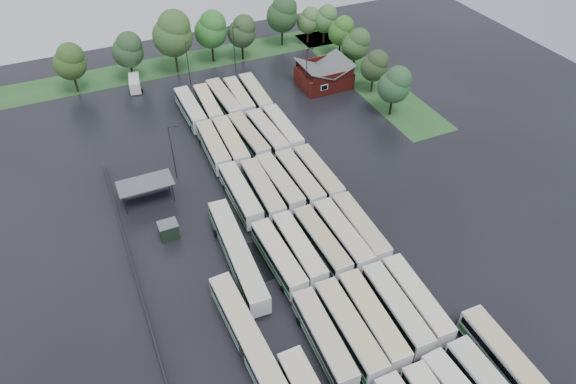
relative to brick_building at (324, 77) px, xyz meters
name	(u,v)px	position (x,y,z in m)	size (l,w,h in m)	color
ground	(311,262)	(-24.00, -42.77, -1.87)	(160.00, 160.00, 0.00)	black
brick_building	(324,77)	(0.00, 0.00, 0.00)	(10.07, 8.60, 5.39)	maroon
wash_shed	(145,184)	(-41.20, -20.74, 1.12)	(8.20, 4.20, 3.58)	#2D2D30
utility_hut	(169,230)	(-40.20, -30.17, -0.55)	(2.70, 2.20, 2.62)	black
grass_strip_north	(191,61)	(-22.00, 22.03, -1.86)	(80.00, 10.00, 0.01)	#245222
grass_strip_east	(365,76)	(10.00, 0.03, -1.86)	(10.00, 50.00, 0.01)	#245222
west_fence	(134,270)	(-46.20, -34.77, -1.27)	(0.10, 50.00, 1.20)	#2D2D30
bus_r1c0	(324,338)	(-28.54, -55.15, 0.06)	(3.12, 12.67, 3.50)	silver
bus_r1c1	(349,329)	(-25.32, -55.34, 0.14)	(3.03, 13.18, 3.66)	silver
bus_r1c2	(372,319)	(-22.19, -55.24, 0.13)	(3.34, 13.15, 3.63)	silver
bus_r1c3	(396,308)	(-18.75, -55.02, 0.06)	(3.13, 12.66, 3.50)	silver
bus_r1c4	(416,299)	(-15.77, -54.91, 0.05)	(3.22, 12.64, 3.49)	silver
bus_r2c0	(279,257)	(-28.33, -41.75, 0.05)	(2.95, 12.56, 3.48)	silver
bus_r2c1	(299,249)	(-25.22, -41.49, 0.04)	(2.72, 12.47, 3.47)	silver
bus_r2c2	(322,242)	(-21.88, -41.63, 0.05)	(2.87, 12.53, 3.48)	silver
bus_r2c3	(342,235)	(-18.69, -41.67, 0.09)	(2.75, 12.77, 3.55)	silver
bus_r2c4	(360,228)	(-15.75, -41.47, 0.07)	(3.01, 12.71, 3.52)	silver
bus_r3c0	(240,194)	(-28.52, -27.75, 0.11)	(2.91, 12.97, 3.60)	silver
bus_r3c1	(263,190)	(-25.11, -28.23, 0.11)	(3.10, 12.96, 3.59)	silver
bus_r3c2	(279,183)	(-22.10, -27.77, 0.09)	(3.00, 12.82, 3.55)	silver
bus_r3c3	(300,179)	(-18.84, -28.19, 0.09)	(2.83, 12.81, 3.56)	silver
bus_r3c4	(318,174)	(-15.63, -28.19, 0.09)	(2.76, 12.81, 3.56)	silver
bus_r4c0	(213,146)	(-28.38, -14.18, 0.08)	(3.15, 12.80, 3.54)	silver
bus_r4c1	(231,143)	(-25.36, -14.54, 0.15)	(3.26, 13.26, 3.67)	silver
bus_r4c2	(249,137)	(-21.95, -14.08, 0.08)	(3.25, 12.80, 3.53)	silver
bus_r4c3	(267,134)	(-18.65, -14.59, 0.11)	(3.11, 12.95, 3.58)	silver
bus_r4c4	(283,129)	(-15.58, -14.21, 0.08)	(2.85, 12.76, 3.54)	silver
bus_r5c0	(191,109)	(-28.54, -1.00, 0.10)	(2.83, 12.89, 3.58)	silver
bus_r5c1	(208,106)	(-25.12, -1.00, 0.04)	(3.18, 12.54, 3.46)	silver
bus_r5c2	(224,101)	(-21.84, -0.67, 0.15)	(3.17, 13.21, 3.66)	silver
bus_r5c3	(239,98)	(-18.80, -0.68, 0.04)	(3.13, 12.54, 3.46)	silver
bus_r5c4	(255,95)	(-15.54, -0.97, 0.11)	(3.32, 13.04, 3.60)	silver
artic_bus_west_b	(237,254)	(-33.06, -38.93, 0.11)	(3.61, 19.33, 3.57)	silver
artic_bus_west_c	(249,341)	(-36.40, -51.94, 0.06)	(3.36, 18.80, 3.47)	silver
minibus	(135,83)	(-35.91, 14.55, -0.49)	(2.97, 5.95, 2.48)	white
tree_north_0	(70,61)	(-46.73, 18.20, 4.89)	(6.34, 6.34, 10.50)	#312110
tree_north_1	(128,49)	(-35.34, 18.77, 4.88)	(6.33, 6.33, 10.48)	black
tree_north_2	(173,33)	(-25.90, 18.14, 6.94)	(8.26, 8.26, 13.69)	#35281C
tree_north_3	(211,29)	(-17.26, 19.88, 5.60)	(7.01, 7.01, 11.61)	black
tree_north_4	(242,31)	(-10.81, 18.25, 4.68)	(6.14, 6.14, 10.17)	black
tree_north_5	(283,14)	(0.16, 21.28, 5.70)	(7.10, 7.10, 11.76)	black
tree_north_6	(325,19)	(9.62, 18.27, 4.06)	(5.57, 5.57, 9.22)	black
tree_east_0	(395,84)	(6.53, -15.33, 4.54)	(6.01, 6.01, 9.95)	black
tree_east_1	(375,65)	(7.91, -6.26, 3.88)	(5.40, 5.40, 8.94)	#2D2217
tree_east_2	(357,44)	(9.04, 3.02, 4.29)	(5.79, 5.79, 9.58)	black
tree_east_3	(342,31)	(9.78, 10.74, 4.10)	(5.60, 5.60, 9.28)	black
tree_east_4	(309,20)	(6.17, 19.85, 3.70)	(5.23, 5.23, 8.66)	#372316
lamp_post_ne	(307,68)	(-4.78, -1.75, 3.81)	(1.51, 0.29, 9.78)	#2D2D30
lamp_post_nw	(173,149)	(-35.66, -17.46, 3.89)	(1.53, 0.30, 9.91)	#2D2D30
lamp_post_back_w	(188,61)	(-25.15, 10.87, 3.76)	(1.49, 0.29, 9.70)	#2D2D30
lamp_post_back_e	(234,46)	(-14.42, 13.40, 3.94)	(1.54, 0.30, 10.00)	#2D2D30
puddle_1	(430,363)	(-18.41, -61.89, -1.86)	(3.60, 3.60, 0.01)	black
puddle_2	(256,262)	(-30.73, -39.68, -1.86)	(7.57, 7.57, 0.01)	black
puddle_3	(340,267)	(-20.71, -45.09, -1.86)	(2.85, 2.85, 0.01)	black
puddle_4	(470,330)	(-11.41, -60.23, -1.86)	(3.69, 3.69, 0.01)	black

